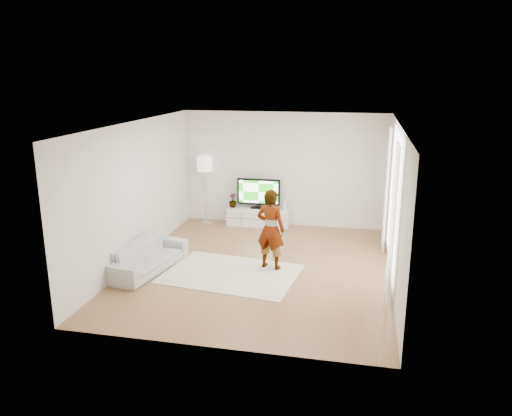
% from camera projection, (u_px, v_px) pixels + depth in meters
% --- Properties ---
extents(floor, '(6.00, 6.00, 0.00)m').
position_uv_depth(floor, '(259.00, 268.00, 9.79)').
color(floor, '#A17348').
rests_on(floor, ground).
extents(ceiling, '(6.00, 6.00, 0.00)m').
position_uv_depth(ceiling, '(259.00, 124.00, 9.05)').
color(ceiling, white).
rests_on(ceiling, wall_back).
extents(wall_left, '(0.02, 6.00, 2.80)m').
position_uv_depth(wall_left, '(136.00, 192.00, 9.92)').
color(wall_left, silver).
rests_on(wall_left, floor).
extents(wall_right, '(0.02, 6.00, 2.80)m').
position_uv_depth(wall_right, '(396.00, 206.00, 8.92)').
color(wall_right, silver).
rests_on(wall_right, floor).
extents(wall_back, '(5.00, 0.02, 2.80)m').
position_uv_depth(wall_back, '(284.00, 170.00, 12.25)').
color(wall_back, silver).
rests_on(wall_back, floor).
extents(wall_front, '(5.00, 0.02, 2.80)m').
position_uv_depth(wall_front, '(213.00, 253.00, 6.59)').
color(wall_front, silver).
rests_on(wall_front, floor).
extents(window, '(0.01, 2.60, 2.50)m').
position_uv_depth(window, '(394.00, 199.00, 9.19)').
color(window, white).
rests_on(window, wall_right).
extents(curtain_near, '(0.04, 0.70, 2.60)m').
position_uv_depth(curtain_near, '(392.00, 224.00, 8.01)').
color(curtain_near, white).
rests_on(curtain_near, floor).
extents(curtain_far, '(0.04, 0.70, 2.60)m').
position_uv_depth(curtain_far, '(386.00, 189.00, 10.46)').
color(curtain_far, white).
rests_on(curtain_far, floor).
extents(media_console, '(1.54, 0.44, 0.43)m').
position_uv_depth(media_console, '(258.00, 217.00, 12.46)').
color(media_console, white).
rests_on(media_console, floor).
extents(television, '(1.08, 0.21, 0.75)m').
position_uv_depth(television, '(259.00, 192.00, 12.32)').
color(television, black).
rests_on(television, media_console).
extents(game_console, '(0.05, 0.17, 0.23)m').
position_uv_depth(game_console, '(285.00, 206.00, 12.23)').
color(game_console, white).
rests_on(game_console, media_console).
extents(potted_plant, '(0.22, 0.22, 0.35)m').
position_uv_depth(potted_plant, '(233.00, 200.00, 12.49)').
color(potted_plant, '#3F7238').
rests_on(potted_plant, media_console).
extents(rug, '(2.65, 2.06, 0.01)m').
position_uv_depth(rug, '(231.00, 274.00, 9.50)').
color(rug, beige).
rests_on(rug, floor).
extents(player, '(0.65, 0.51, 1.57)m').
position_uv_depth(player, '(271.00, 229.00, 9.58)').
color(player, '#334772').
rests_on(player, rug).
extents(sofa, '(1.06, 1.99, 0.55)m').
position_uv_depth(sofa, '(147.00, 256.00, 9.63)').
color(sofa, '#AAABA6').
rests_on(sofa, floor).
extents(floor_lamp, '(0.38, 0.38, 1.72)m').
position_uv_depth(floor_lamp, '(205.00, 166.00, 12.34)').
color(floor_lamp, silver).
rests_on(floor_lamp, floor).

